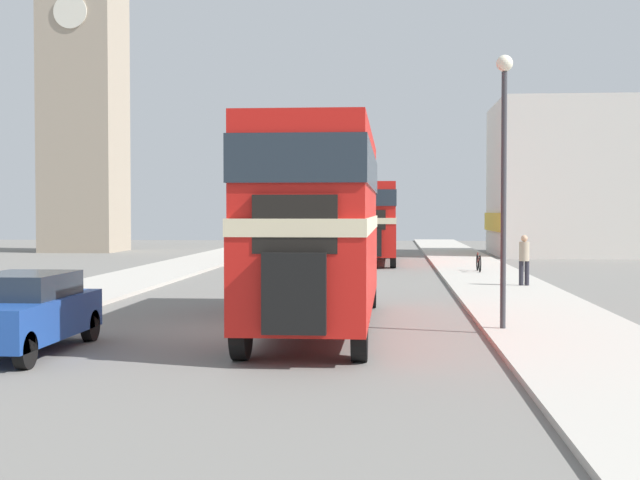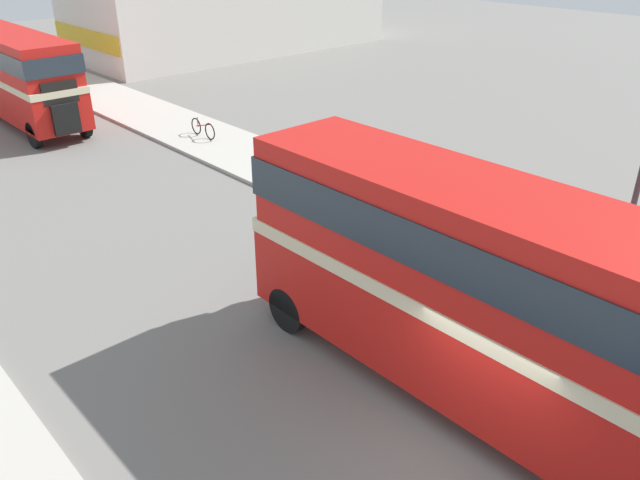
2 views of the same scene
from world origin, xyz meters
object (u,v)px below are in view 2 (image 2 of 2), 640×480
object	(u,v)px
bus_distant	(13,69)
bicycle_on_pavement	(203,129)
double_decker_bus	(491,289)
pedestrian_walking	(328,149)

from	to	relation	value
bus_distant	bicycle_on_pavement	xyz separation A→B (m)	(4.61, -8.10, -1.91)
double_decker_bus	bicycle_on_pavement	bearing A→B (deg)	73.32
double_decker_bus	bus_distant	size ratio (longest dim) A/B	1.01
bicycle_on_pavement	bus_distant	bearing A→B (deg)	119.66
double_decker_bus	bicycle_on_pavement	distance (m)	18.37
double_decker_bus	bus_distant	world-z (taller)	double_decker_bus
pedestrian_walking	bus_distant	bearing A→B (deg)	110.11
bus_distant	bicycle_on_pavement	size ratio (longest dim) A/B	6.06
double_decker_bus	bicycle_on_pavement	world-z (taller)	double_decker_bus
bus_distant	bicycle_on_pavement	bearing A→B (deg)	-60.34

